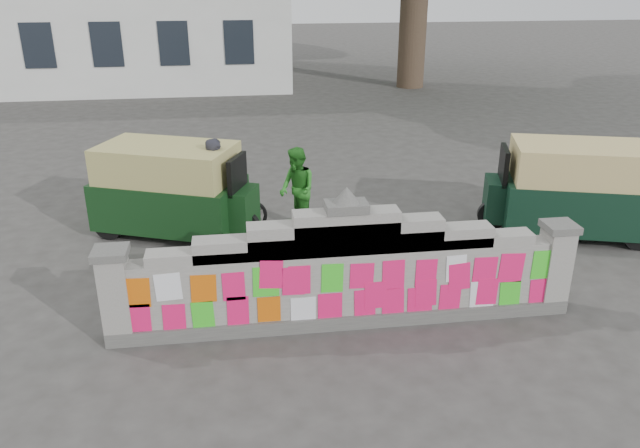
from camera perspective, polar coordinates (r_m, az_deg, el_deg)
The scene contains 7 objects.
ground at distance 8.84m, azimuth 2.25°, elevation -9.00°, with size 100.00×100.00×0.00m, color #383533.
parapet_wall at distance 8.47m, azimuth 2.33°, elevation -4.69°, with size 6.48×0.44×2.01m.
cyclist_bike at distance 11.52m, azimuth -9.19°, elevation 1.08°, with size 0.63×1.80×0.95m, color black.
cyclist_rider at distance 11.40m, azimuth -9.29°, elevation 2.62°, with size 0.58×0.38×1.60m, color #212129.
pedestrian at distance 11.60m, azimuth -2.11°, elevation 3.17°, with size 0.76×0.60×1.57m, color #287F22.
rickshaw_left at distance 11.71m, azimuth -13.28°, elevation 3.18°, with size 3.10×2.27×1.67m.
rickshaw_right at distance 12.28m, azimuth 22.21°, elevation 3.05°, with size 3.15×2.12×1.69m.
Camera 1 is at (-1.40, -7.41, 4.61)m, focal length 35.00 mm.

